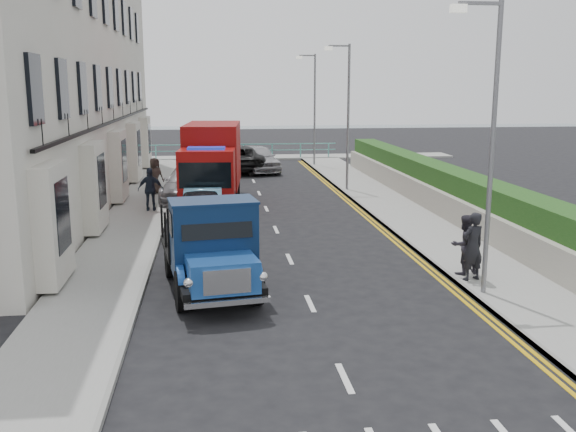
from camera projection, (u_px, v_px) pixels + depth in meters
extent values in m
plane|color=black|center=(299.00, 279.00, 17.21)|extent=(120.00, 120.00, 0.00)
cube|color=gray|center=(138.00, 215.00, 25.34)|extent=(2.40, 38.00, 0.12)
cube|color=gray|center=(396.00, 209.00, 26.57)|extent=(2.60, 38.00, 0.12)
cube|color=gray|center=(243.00, 158.00, 45.40)|extent=(30.00, 2.50, 0.12)
plane|color=#4B6067|center=(230.00, 129.00, 75.56)|extent=(120.00, 120.00, 0.00)
cube|color=silver|center=(37.00, 40.00, 27.33)|extent=(6.00, 30.00, 14.00)
cube|color=black|center=(117.00, 120.00, 28.38)|extent=(0.12, 28.00, 0.10)
cube|color=#B2AD9E|center=(426.00, 197.00, 26.62)|extent=(0.30, 28.00, 1.00)
cube|color=#174516|center=(443.00, 187.00, 26.63)|extent=(1.20, 28.00, 1.70)
cube|color=#59B2A5|center=(243.00, 144.00, 44.42)|extent=(13.00, 0.08, 0.06)
cube|color=#59B2A5|center=(244.00, 150.00, 44.50)|extent=(13.00, 0.06, 0.05)
cylinder|color=slate|center=(492.00, 155.00, 15.06)|extent=(0.12, 0.12, 7.00)
cube|color=slate|center=(480.00, 3.00, 14.32)|extent=(1.00, 0.08, 0.08)
cube|color=beige|center=(458.00, 8.00, 14.29)|extent=(0.35, 0.18, 0.18)
cylinder|color=slate|center=(348.00, 119.00, 30.63)|extent=(0.12, 0.12, 7.00)
cube|color=slate|center=(339.00, 46.00, 29.89)|extent=(1.00, 0.08, 0.08)
cube|color=beige|center=(328.00, 48.00, 29.85)|extent=(0.35, 0.18, 0.18)
cylinder|color=slate|center=(315.00, 111.00, 40.35)|extent=(0.12, 0.12, 7.00)
cube|color=slate|center=(307.00, 55.00, 39.61)|extent=(1.00, 0.08, 0.08)
cube|color=beige|center=(299.00, 57.00, 39.58)|extent=(0.35, 0.18, 0.18)
cylinder|color=black|center=(181.00, 291.00, 14.67)|extent=(0.39, 0.98, 0.95)
cylinder|color=black|center=(256.00, 285.00, 15.12)|extent=(0.39, 0.98, 0.95)
cylinder|color=black|center=(170.00, 260.00, 17.29)|extent=(0.39, 0.98, 0.95)
cylinder|color=black|center=(234.00, 256.00, 17.74)|extent=(0.39, 0.98, 0.95)
cube|color=black|center=(210.00, 266.00, 16.18)|extent=(2.56, 4.98, 0.18)
cube|color=#1D4D9E|center=(222.00, 273.00, 14.37)|extent=(1.71, 1.50, 0.71)
cube|color=silver|center=(227.00, 282.00, 13.75)|extent=(1.04, 0.23, 0.54)
cube|color=#0D2347|center=(213.00, 237.00, 15.34)|extent=(2.13, 1.47, 1.73)
cube|color=black|center=(203.00, 246.00, 17.25)|extent=(2.46, 3.05, 0.12)
cylinder|color=black|center=(184.00, 203.00, 25.48)|extent=(0.37, 1.02, 1.00)
cylinder|color=black|center=(232.00, 203.00, 25.55)|extent=(0.37, 1.02, 1.00)
cylinder|color=black|center=(191.00, 192.00, 28.23)|extent=(0.37, 1.02, 1.00)
cylinder|color=black|center=(235.00, 191.00, 28.30)|extent=(0.37, 1.02, 1.00)
cylinder|color=black|center=(196.00, 185.00, 30.18)|extent=(0.37, 1.02, 1.00)
cylinder|color=black|center=(236.00, 185.00, 30.26)|extent=(0.37, 1.02, 1.00)
cube|color=black|center=(212.00, 189.00, 27.79)|extent=(2.59, 6.50, 0.23)
cube|color=#990C0B|center=(207.00, 175.00, 25.29)|extent=(2.31, 1.89, 2.00)
cube|color=black|center=(205.00, 175.00, 24.45)|extent=(1.99, 0.23, 1.00)
cube|color=maroon|center=(213.00, 154.00, 28.48)|extent=(2.64, 4.88, 2.72)
imported|color=black|center=(203.00, 213.00, 22.21)|extent=(2.07, 4.54, 1.51)
imported|color=#5696B9|center=(203.00, 208.00, 23.58)|extent=(1.41, 4.03, 1.33)
imported|color=#9D9DA2|center=(190.00, 184.00, 28.74)|extent=(2.66, 5.44, 1.52)
imported|color=black|center=(240.00, 159.00, 38.52)|extent=(2.78, 5.65, 1.54)
imported|color=#A9A7AC|center=(257.00, 158.00, 38.27)|extent=(2.80, 5.01, 1.61)
imported|color=black|center=(473.00, 246.00, 16.55)|extent=(0.76, 0.62, 1.79)
imported|color=#312E38|center=(464.00, 245.00, 17.11)|extent=(0.92, 0.80, 1.62)
imported|color=#1D2534|center=(151.00, 189.00, 25.80)|extent=(1.02, 0.44, 1.73)
imported|color=#3C312B|center=(155.00, 176.00, 29.90)|extent=(0.97, 0.91, 1.67)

